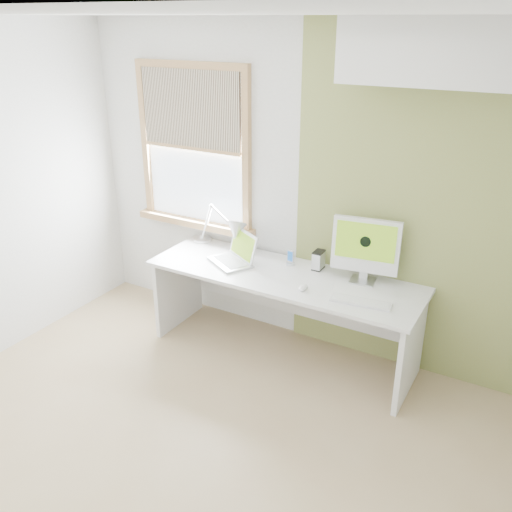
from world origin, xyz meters
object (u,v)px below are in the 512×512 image
Objects in this scene: desk at (286,293)px; imac at (366,247)px; laptop at (236,255)px; desk_lamp at (229,231)px; external_drive at (318,260)px.

desk is 0.76m from imac.
imac is (0.58, 0.15, 0.47)m from desk.
laptop is 0.89× the size of imac.
imac reaches higher than desk_lamp.
imac is at bearing 10.44° from laptop.
desk_lamp reaches higher than external_drive.
laptop is (0.15, -0.14, -0.13)m from desk_lamp.
imac is (1.18, 0.05, 0.08)m from desk_lamp.
laptop reaches higher than external_drive.
imac is at bearing -3.59° from external_drive.
external_drive is 0.30× the size of imac.
desk_lamp is 0.81m from external_drive.
laptop is at bearing -169.56° from imac.
desk_lamp reaches higher than laptop.
laptop is at bearing -161.68° from external_drive.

